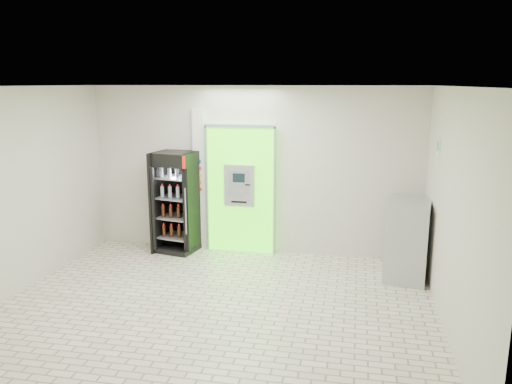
# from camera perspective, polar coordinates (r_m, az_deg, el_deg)

# --- Properties ---
(ground) EXTENTS (6.00, 6.00, 0.00)m
(ground) POSITION_cam_1_polar(r_m,az_deg,el_deg) (7.12, -4.65, -12.98)
(ground) COLOR beige
(ground) RESTS_ON ground
(room_shell) EXTENTS (6.00, 6.00, 6.00)m
(room_shell) POSITION_cam_1_polar(r_m,az_deg,el_deg) (6.54, -4.93, 1.76)
(room_shell) COLOR beige
(room_shell) RESTS_ON ground
(atm_assembly) EXTENTS (1.30, 0.24, 2.33)m
(atm_assembly) POSITION_cam_1_polar(r_m,az_deg,el_deg) (9.01, -1.74, 0.38)
(atm_assembly) COLOR #41E514
(atm_assembly) RESTS_ON ground
(pillar) EXTENTS (0.22, 0.11, 2.60)m
(pillar) POSITION_cam_1_polar(r_m,az_deg,el_deg) (9.23, -6.42, 1.41)
(pillar) COLOR silver
(pillar) RESTS_ON ground
(beverage_cooler) EXTENTS (0.80, 0.76, 1.84)m
(beverage_cooler) POSITION_cam_1_polar(r_m,az_deg,el_deg) (9.20, -9.08, -1.36)
(beverage_cooler) COLOR black
(beverage_cooler) RESTS_ON ground
(steel_cabinet) EXTENTS (0.78, 1.03, 1.25)m
(steel_cabinet) POSITION_cam_1_polar(r_m,az_deg,el_deg) (8.27, 16.95, -5.18)
(steel_cabinet) COLOR #A5A7AD
(steel_cabinet) RESTS_ON ground
(exit_sign) EXTENTS (0.02, 0.22, 0.26)m
(exit_sign) POSITION_cam_1_polar(r_m,az_deg,el_deg) (7.71, 20.14, 4.76)
(exit_sign) COLOR white
(exit_sign) RESTS_ON room_shell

